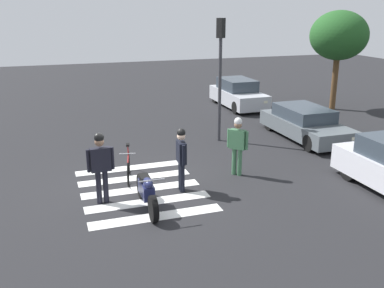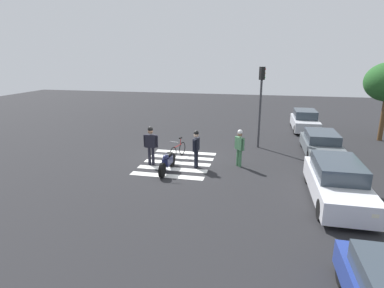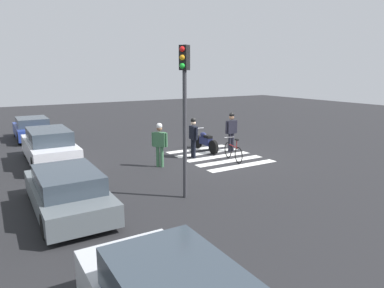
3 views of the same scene
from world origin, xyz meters
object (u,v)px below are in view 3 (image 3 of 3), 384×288
(pedestrian_bystander, at_px, (160,142))
(traffic_light_pole, at_px, (184,99))
(police_motorcycle, at_px, (205,142))
(officer_on_foot, at_px, (231,128))
(car_white_van, at_px, (49,147))
(leaning_bicycle, at_px, (233,152))
(car_blue_hatchback, at_px, (32,129))
(officer_by_motorcycle, at_px, (193,135))
(car_grey_coupe, at_px, (67,191))

(pedestrian_bystander, bearing_deg, traffic_light_pole, 166.40)
(police_motorcycle, distance_m, officer_on_foot, 1.42)
(car_white_van, height_order, traffic_light_pole, traffic_light_pole)
(leaning_bicycle, xyz_separation_m, pedestrian_bystander, (0.70, 3.21, 0.67))
(officer_on_foot, height_order, pedestrian_bystander, officer_on_foot)
(police_motorcycle, xyz_separation_m, car_blue_hatchback, (7.56, 6.87, 0.15))
(officer_by_motorcycle, distance_m, car_white_van, 6.19)
(leaning_bicycle, relative_size, traffic_light_pole, 0.38)
(police_motorcycle, distance_m, traffic_light_pole, 6.91)
(car_grey_coupe, bearing_deg, police_motorcycle, -59.92)
(car_grey_coupe, height_order, car_blue_hatchback, car_blue_hatchback)
(pedestrian_bystander, relative_size, car_white_van, 0.39)
(car_blue_hatchback, xyz_separation_m, traffic_light_pole, (-12.57, -2.86, 2.42))
(police_motorcycle, bearing_deg, car_grey_coupe, 120.08)
(police_motorcycle, distance_m, leaning_bicycle, 2.14)
(car_white_van, bearing_deg, pedestrian_bystander, -128.57)
(police_motorcycle, xyz_separation_m, officer_by_motorcycle, (-0.82, 1.18, 0.59))
(officer_by_motorcycle, relative_size, car_grey_coupe, 0.42)
(pedestrian_bystander, height_order, traffic_light_pole, traffic_light_pole)
(leaning_bicycle, relative_size, car_white_van, 0.37)
(car_grey_coupe, distance_m, car_blue_hatchback, 11.81)
(pedestrian_bystander, xyz_separation_m, car_white_van, (2.98, 3.74, -0.34))
(police_motorcycle, distance_m, officer_by_motorcycle, 1.55)
(car_blue_hatchback, bearing_deg, officer_by_motorcycle, -145.82)
(pedestrian_bystander, bearing_deg, car_blue_hatchback, 22.47)
(car_blue_hatchback, bearing_deg, car_grey_coupe, 177.85)
(pedestrian_bystander, xyz_separation_m, traffic_light_pole, (-3.56, 0.86, 1.99))
(car_white_van, height_order, car_blue_hatchback, car_white_van)
(leaning_bicycle, bearing_deg, car_grey_coupe, 105.85)
(car_white_van, bearing_deg, car_blue_hatchback, -0.16)
(car_blue_hatchback, bearing_deg, traffic_light_pole, -167.16)
(police_motorcycle, height_order, traffic_light_pole, traffic_light_pole)
(pedestrian_bystander, relative_size, traffic_light_pole, 0.40)
(officer_by_motorcycle, height_order, traffic_light_pole, traffic_light_pole)
(officer_by_motorcycle, xyz_separation_m, traffic_light_pole, (-4.18, 2.83, 1.99))
(car_grey_coupe, xyz_separation_m, car_white_van, (5.78, -0.43, 0.12))
(officer_by_motorcycle, bearing_deg, car_blue_hatchback, 34.18)
(officer_by_motorcycle, height_order, car_blue_hatchback, officer_by_motorcycle)
(car_grey_coupe, relative_size, car_white_van, 0.93)
(car_white_van, distance_m, traffic_light_pole, 7.52)
(car_blue_hatchback, bearing_deg, car_white_van, 179.84)
(officer_on_foot, height_order, car_blue_hatchback, officer_on_foot)
(leaning_bicycle, relative_size, car_blue_hatchback, 0.44)
(pedestrian_bystander, bearing_deg, car_white_van, 51.43)
(police_motorcycle, bearing_deg, car_blue_hatchback, 42.25)
(car_grey_coupe, bearing_deg, leaning_bicycle, -74.15)
(police_motorcycle, xyz_separation_m, pedestrian_bystander, (-1.44, 3.14, 0.59))
(officer_by_motorcycle, xyz_separation_m, pedestrian_bystander, (-0.63, 1.97, -0.00))
(car_grey_coupe, bearing_deg, pedestrian_bystander, -56.18)
(officer_on_foot, relative_size, officer_by_motorcycle, 1.06)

